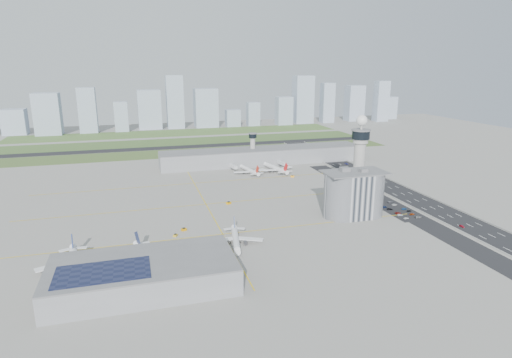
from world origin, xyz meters
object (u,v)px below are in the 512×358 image
object	(u,v)px
control_tower	(360,155)
tug_0	(145,245)
admin_building	(354,194)
car_lot_8	(409,211)
car_lot_11	(390,202)
secondary_tower	(253,146)
car_lot_10	(394,205)
tug_3	(229,203)
car_hw_1	(381,184)
jet_bridge_near_1	(153,260)
car_lot_0	(406,218)
car_lot_7	(412,214)
car_lot_6	(419,217)
tug_4	(262,171)
car_lot_5	(380,203)
airplane_near_a	(72,259)
car_lot_2	(398,213)
airplane_far_a	(249,168)
jet_bridge_far_0	(230,166)
tug_2	(184,229)
tug_5	(292,176)
car_lot_9	(404,209)
car_hw_4	(311,153)
car_lot_3	(390,209)
airplane_near_b	(151,251)
jet_bridge_near_0	(90,268)
tug_1	(175,235)
airplane_far_b	(275,165)
airplane_near_c	(236,236)
car_lot_1	(400,215)
car_lot_4	(385,207)
jet_bridge_far_1	(278,163)

from	to	relation	value
control_tower	tug_0	size ratio (longest dim) A/B	20.01
admin_building	car_lot_8	distance (m)	44.61
car_lot_8	car_lot_11	bearing A→B (deg)	1.14
secondary_tower	car_lot_10	xyz separation A→B (m)	(61.99, -161.26, -18.22)
tug_3	car_hw_1	size ratio (longest dim) A/B	0.84
jet_bridge_near_1	car_lot_8	size ratio (longest dim) A/B	4.20
tug_0	car_lot_0	bearing A→B (deg)	94.29
admin_building	car_lot_7	distance (m)	43.84
car_lot_6	secondary_tower	bearing A→B (deg)	27.62
tug_4	car_lot_5	xyz separation A→B (m)	(54.86, -118.65, -0.25)
airplane_near_a	car_lot_2	xyz separation A→B (m)	(205.74, 26.42, -5.24)
airplane_far_a	car_lot_0	xyz separation A→B (m)	(67.60, -148.93, -4.73)
control_tower	jet_bridge_far_0	bearing A→B (deg)	119.45
tug_2	car_hw_1	size ratio (longest dim) A/B	0.79
tug_5	car_lot_7	size ratio (longest dim) A/B	0.87
tug_3	car_lot_7	xyz separation A→B (m)	(115.71, -58.25, -0.41)
jet_bridge_near_1	car_lot_9	world-z (taller)	jet_bridge_near_1
airplane_far_a	tug_5	bearing A→B (deg)	-136.31
jet_bridge_far_0	car_hw_4	xyz separation A→B (m)	(106.23, 46.51, -2.29)
tug_0	car_lot_3	size ratio (longest dim) A/B	0.79
airplane_near_b	jet_bridge_far_0	xyz separation A→B (m)	(85.50, 186.87, -2.51)
airplane_far_a	car_lot_8	xyz separation A→B (m)	(78.45, -136.57, -4.81)
car_lot_7	car_hw_4	xyz separation A→B (m)	(16.27, 210.82, 0.02)
car_lot_8	car_lot_11	size ratio (longest dim) A/B	0.83
airplane_near_b	jet_bridge_near_0	world-z (taller)	airplane_near_b
jet_bridge_near_1	airplane_near_a	bearing A→B (deg)	89.92
jet_bridge_near_0	tug_1	world-z (taller)	jet_bridge_near_0
secondary_tower	jet_bridge_far_0	distance (m)	36.91
control_tower	tug_0	xyz separation A→B (m)	(-158.04, -43.34, -34.10)
tug_3	tug_0	bearing A→B (deg)	105.23
airplane_far_b	car_hw_1	world-z (taller)	airplane_far_b
airplane_far_a	car_lot_11	bearing A→B (deg)	-156.28
car_lot_6	car_lot_7	size ratio (longest dim) A/B	1.24
airplane_far_b	airplane_near_c	bearing A→B (deg)	142.76
car_lot_1	car_lot_5	xyz separation A→B (m)	(0.83, 26.57, -0.05)
car_lot_8	tug_3	bearing A→B (deg)	63.98
tug_0	tug_5	bearing A→B (deg)	137.08
airplane_near_c	car_lot_6	distance (m)	128.67
jet_bridge_near_0	tug_1	size ratio (longest dim) A/B	5.06
admin_building	car_lot_8	size ratio (longest dim) A/B	12.59
tug_3	tug_5	distance (m)	94.44
secondary_tower	jet_bridge_near_0	xyz separation A→B (m)	(-143.00, -211.00, -15.95)
secondary_tower	car_lot_0	bearing A→B (deg)	-74.27
airplane_far_a	car_lot_8	bearing A→B (deg)	-160.21
car_lot_3	car_lot_4	world-z (taller)	car_lot_4
tug_5	airplane_far_b	bearing A→B (deg)	-144.14
control_tower	car_lot_10	bearing A→B (deg)	-43.92
tug_4	car_lot_9	distance (m)	149.55
tug_4	car_lot_6	bearing A→B (deg)	-20.32
airplane_near_a	jet_bridge_far_1	distance (m)	254.68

